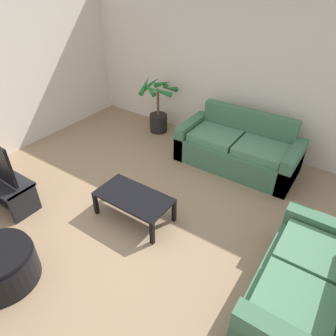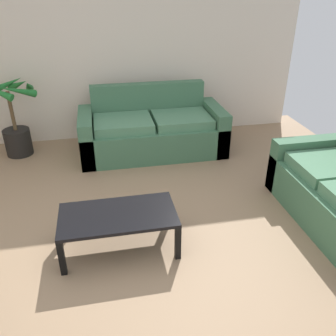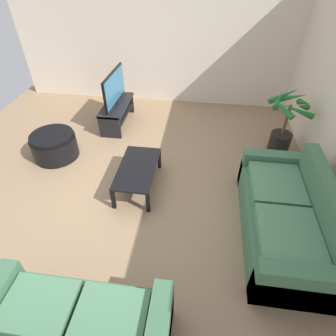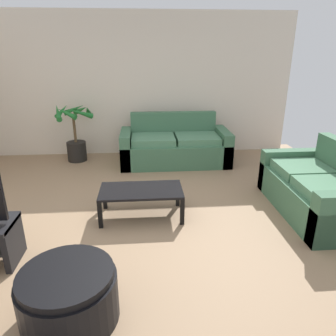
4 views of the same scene
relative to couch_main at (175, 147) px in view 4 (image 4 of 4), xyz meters
The scene contains 7 objects.
ground_plane 2.39m from the couch_main, 105.48° to the right, with size 6.60×6.60×0.00m, color #937556.
wall_back 1.42m from the couch_main, 131.43° to the left, with size 6.00×0.06×2.70m, color beige.
couch_main is the anchor object (origin of this frame).
couch_loveseat 2.65m from the couch_main, 51.60° to the right, with size 0.90×1.67×0.90m.
coffee_table 2.11m from the couch_main, 107.33° to the right, with size 1.03×0.54×0.37m.
potted_palm 1.89m from the couch_main, behind, with size 0.76×0.70×1.10m.
ottoman 3.80m from the couch_main, 108.24° to the right, with size 0.76×0.76×0.44m.
Camera 4 is at (0.06, -3.28, 1.99)m, focal length 33.35 mm.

